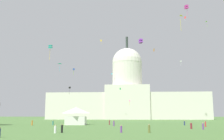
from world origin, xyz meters
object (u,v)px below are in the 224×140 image
(capitol_building, at_px, (127,97))
(person_purple_front_center, at_px, (114,123))
(person_maroon_near_tree_west, at_px, (109,122))
(person_maroon_near_tent, at_px, (191,126))
(kite_magenta_high, at_px, (186,7))
(person_olive_lawn_far_right, at_px, (149,129))
(kite_cyan_mid_b, at_px, (60,65))
(kite_pink_low, at_px, (130,101))
(kite_blue_mid, at_px, (74,69))
(kite_gold_high, at_px, (101,41))
(person_navy_back_left, at_px, (0,133))
(kite_black_low, at_px, (70,88))
(person_teal_mid_center, at_px, (53,123))
(event_tent, at_px, (76,116))
(kite_lime_high, at_px, (207,23))
(person_orange_lawn_far_left, at_px, (32,123))
(person_purple_mid_left, at_px, (203,126))
(person_navy_back_right, at_px, (184,123))
(person_red_mid_right, at_px, (205,124))
(kite_turquoise_mid, at_px, (50,47))
(person_white_aisle_center, at_px, (55,129))
(kite_cyan_mid, at_px, (112,74))
(kite_green_mid, at_px, (120,89))
(person_black_front_left, at_px, (62,129))
(kite_red_high, at_px, (185,18))
(kite_violet_mid, at_px, (141,41))
(person_purple_near_tree_east, at_px, (121,129))

(capitol_building, bearing_deg, person_purple_front_center, -91.37)
(person_maroon_near_tree_west, distance_m, person_maroon_near_tent, 32.21)
(kite_magenta_high, bearing_deg, person_olive_lawn_far_right, 130.83)
(kite_cyan_mid_b, bearing_deg, kite_pink_low, 30.32)
(kite_blue_mid, relative_size, kite_gold_high, 0.96)
(person_navy_back_left, height_order, kite_black_low, kite_black_low)
(person_purple_front_center, distance_m, kite_pink_low, 56.39)
(person_teal_mid_center, height_order, kite_cyan_mid_b, kite_cyan_mid_b)
(person_olive_lawn_far_right, relative_size, kite_gold_high, 0.54)
(event_tent, relative_size, kite_lime_high, 3.68)
(person_orange_lawn_far_left, xyz_separation_m, person_teal_mid_center, (6.40, 1.72, -0.10))
(person_purple_front_center, xyz_separation_m, kite_gold_high, (-14.90, 92.90, 53.32))
(person_purple_mid_left, xyz_separation_m, person_navy_back_right, (0.61, 24.50, -0.03))
(person_red_mid_right, xyz_separation_m, kite_turquoise_mid, (-43.36, -9.44, 21.21))
(kite_turquoise_mid, relative_size, kite_black_low, 1.16)
(person_maroon_near_tree_west, relative_size, person_purple_mid_left, 1.07)
(event_tent, relative_size, person_teal_mid_center, 4.88)
(person_white_aisle_center, xyz_separation_m, kite_lime_high, (46.37, 55.76, 40.26))
(person_teal_mid_center, distance_m, person_purple_mid_left, 47.99)
(person_orange_lawn_far_left, xyz_separation_m, kite_cyan_mid, (20.08, 81.15, 28.56))
(person_orange_lawn_far_left, xyz_separation_m, kite_gold_high, (11.98, 89.46, 53.32))
(kite_blue_mid, bearing_deg, kite_green_mid, 51.07)
(person_maroon_near_tree_west, xyz_separation_m, person_purple_front_center, (2.12, -9.17, -0.01))
(person_navy_back_left, distance_m, person_maroon_near_tent, 43.93)
(kite_blue_mid, bearing_deg, event_tent, -94.49)
(kite_lime_high, bearing_deg, person_purple_front_center, 134.58)
(person_purple_mid_left, xyz_separation_m, kite_cyan_mid_b, (-45.81, 40.06, 23.08))
(kite_pink_low, bearing_deg, kite_green_mid, 134.90)
(person_teal_mid_center, distance_m, kite_blue_mid, 30.98)
(capitol_building, relative_size, person_black_front_left, 70.36)
(kite_cyan_mid, height_order, kite_black_low, kite_cyan_mid)
(person_teal_mid_center, distance_m, kite_black_low, 40.73)
(kite_red_high, distance_m, kite_violet_mid, 74.52)
(person_navy_back_left, height_order, person_maroon_near_tree_west, person_maroon_near_tree_west)
(kite_blue_mid, bearing_deg, kite_cyan_mid_b, -159.58)
(person_maroon_near_tree_west, xyz_separation_m, kite_cyan_mid, (-4.67, 75.42, 28.56))
(person_red_mid_right, relative_size, kite_black_low, 0.44)
(kite_lime_high, bearing_deg, kite_gold_high, 48.53)
(kite_cyan_mid, height_order, kite_lime_high, kite_lime_high)
(person_teal_mid_center, relative_size, kite_lime_high, 0.75)
(kite_cyan_mid, height_order, kite_gold_high, kite_gold_high)
(person_purple_mid_left, relative_size, kite_lime_high, 0.80)
(person_black_front_left, distance_m, person_purple_near_tree_east, 11.47)
(person_maroon_near_tent, relative_size, person_navy_back_right, 1.00)
(person_navy_back_left, bearing_deg, kite_green_mid, -115.64)
(person_red_mid_right, distance_m, person_maroon_near_tent, 13.35)
(kite_magenta_high, bearing_deg, person_black_front_left, 112.54)
(person_maroon_near_tree_west, distance_m, kite_violet_mid, 29.67)
(kite_gold_high, bearing_deg, person_maroon_near_tree_west, -36.27)
(kite_magenta_high, height_order, kite_turquoise_mid, kite_magenta_high)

